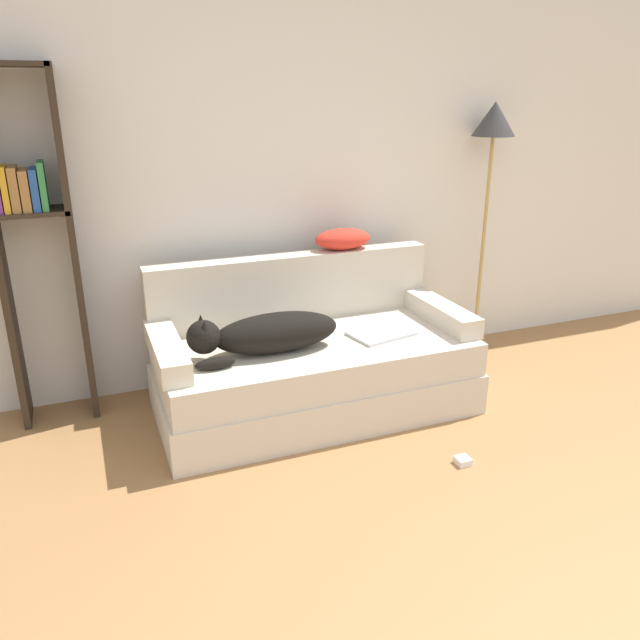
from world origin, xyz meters
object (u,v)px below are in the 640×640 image
power_adapter (463,461)px  couch (314,374)px  dog (266,333)px  throw_pillow (343,239)px  bookshelf (33,232)px  floor_lamp (493,138)px  laptop (381,334)px

power_adapter → couch: bearing=119.7°
couch → power_adapter: couch is taller
couch → dog: size_ratio=2.17×
throw_pillow → bookshelf: 1.76m
dog → floor_lamp: floor_lamp is taller
laptop → floor_lamp: (1.05, 0.53, 1.04)m
bookshelf → laptop: bearing=-17.0°
couch → laptop: size_ratio=4.65×
throw_pillow → floor_lamp: bearing=2.6°
bookshelf → throw_pillow: bearing=-2.3°
couch → bookshelf: (-1.40, 0.46, 0.86)m
laptop → floor_lamp: floor_lamp is taller
dog → laptop: bearing=0.4°
couch → power_adapter: bearing=-60.3°
laptop → bookshelf: bookshelf is taller
throw_pillow → power_adapter: bearing=-83.8°
bookshelf → floor_lamp: 2.86m
floor_lamp → throw_pillow: bearing=-177.4°
laptop → throw_pillow: throw_pillow is taller
dog → power_adapter: (0.79, -0.75, -0.53)m
dog → couch: bearing=15.6°
couch → floor_lamp: 1.96m
couch → bookshelf: bearing=161.7°
dog → throw_pillow: (0.66, 0.48, 0.36)m
couch → laptop: laptop is taller
dog → throw_pillow: throw_pillow is taller
dog → bookshelf: bearing=153.2°
laptop → bookshelf: 1.97m
laptop → floor_lamp: bearing=15.0°
power_adapter → laptop: bearing=97.2°
floor_lamp → laptop: bearing=-153.4°
couch → throw_pillow: size_ratio=5.03×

